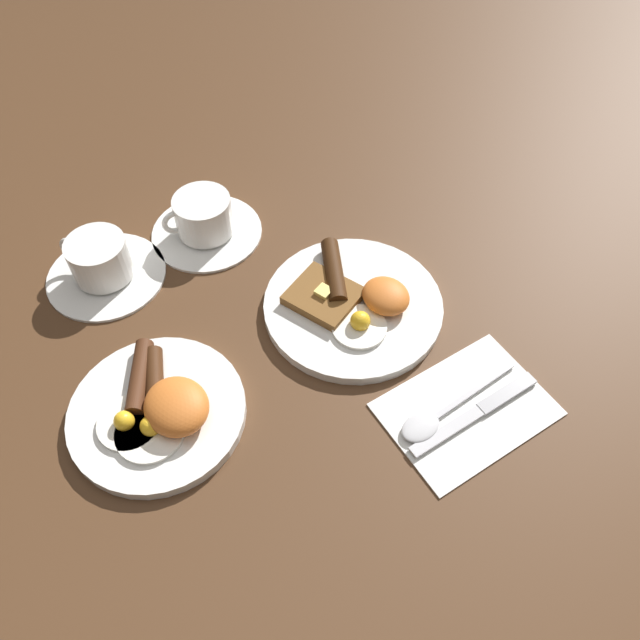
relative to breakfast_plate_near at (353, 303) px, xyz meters
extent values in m
plane|color=#4C301C|center=(0.00, 0.00, -0.01)|extent=(3.00, 3.00, 0.00)
cylinder|color=white|center=(0.00, 0.00, -0.01)|extent=(0.25, 0.25, 0.01)
cylinder|color=white|center=(-0.04, 0.02, 0.01)|extent=(0.07, 0.07, 0.01)
sphere|color=yellow|center=(-0.04, 0.02, 0.01)|extent=(0.03, 0.03, 0.03)
ellipsoid|color=orange|center=(-0.03, -0.03, 0.02)|extent=(0.07, 0.06, 0.03)
cylinder|color=#371E0C|center=(0.05, -0.01, 0.02)|extent=(0.11, 0.08, 0.03)
cube|color=brown|center=(0.03, 0.03, 0.01)|extent=(0.11, 0.10, 0.01)
cube|color=#F4E072|center=(0.03, 0.03, 0.02)|extent=(0.02, 0.02, 0.01)
cylinder|color=white|center=(0.01, 0.29, -0.01)|extent=(0.22, 0.22, 0.01)
cylinder|color=white|center=(-0.01, 0.32, 0.01)|extent=(0.08, 0.08, 0.01)
sphere|color=yellow|center=(-0.01, 0.31, 0.01)|extent=(0.02, 0.02, 0.02)
cylinder|color=white|center=(0.01, 0.33, 0.01)|extent=(0.08, 0.08, 0.01)
sphere|color=yellow|center=(0.01, 0.33, 0.01)|extent=(0.02, 0.02, 0.02)
ellipsoid|color=orange|center=(-0.01, 0.28, 0.02)|extent=(0.08, 0.07, 0.04)
cylinder|color=#482615|center=(0.06, 0.29, 0.01)|extent=(0.10, 0.08, 0.02)
cylinder|color=#3D210F|center=(0.03, 0.28, 0.01)|extent=(0.11, 0.07, 0.02)
cylinder|color=white|center=(0.25, 0.09, -0.01)|extent=(0.17, 0.17, 0.01)
cylinder|color=white|center=(0.25, 0.09, 0.03)|extent=(0.09, 0.09, 0.06)
cylinder|color=brown|center=(0.25, 0.09, 0.05)|extent=(0.08, 0.08, 0.00)
torus|color=white|center=(0.26, 0.13, 0.03)|extent=(0.02, 0.04, 0.04)
cylinder|color=white|center=(0.26, 0.25, -0.01)|extent=(0.17, 0.17, 0.01)
cylinder|color=white|center=(0.26, 0.25, 0.03)|extent=(0.08, 0.08, 0.06)
cylinder|color=brown|center=(0.26, 0.25, 0.05)|extent=(0.07, 0.07, 0.00)
torus|color=white|center=(0.29, 0.27, 0.03)|extent=(0.04, 0.03, 0.04)
cube|color=white|center=(-0.21, -0.01, -0.01)|extent=(0.16, 0.21, 0.01)
cube|color=silver|center=(-0.22, 0.03, -0.01)|extent=(0.02, 0.11, 0.00)
cube|color=#9E9EA3|center=(-0.22, -0.07, -0.01)|extent=(0.02, 0.09, 0.01)
ellipsoid|color=silver|center=(-0.19, 0.05, 0.00)|extent=(0.04, 0.05, 0.01)
cube|color=silver|center=(-0.20, -0.04, -0.01)|extent=(0.01, 0.13, 0.00)
camera|label=1|loc=(-0.40, 0.36, 0.66)|focal=35.00mm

